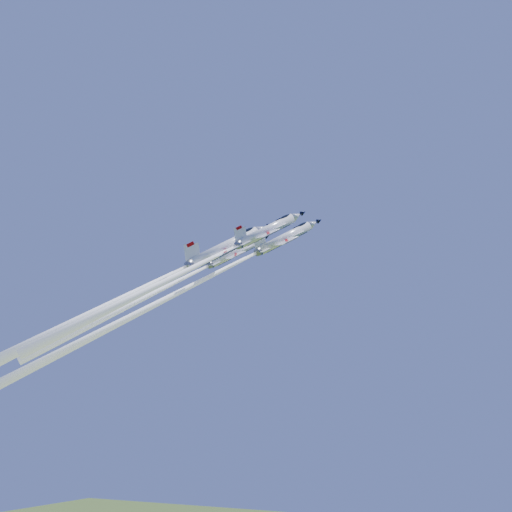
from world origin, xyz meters
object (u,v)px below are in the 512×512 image
at_px(jet_left, 161,289).
at_px(jet_right, 183,272).
at_px(jet_lead, 184,290).
at_px(jet_slot, 151,284).

xyz_separation_m(jet_left, jet_right, (9.58, -7.21, 0.41)).
distance_m(jet_lead, jet_left, 6.05).
bearing_deg(jet_left, jet_right, 4.23).
bearing_deg(jet_lead, jet_slot, -63.46).
bearing_deg(jet_right, jet_left, -175.77).
bearing_deg(jet_left, jet_lead, 29.01).
distance_m(jet_left, jet_right, 12.00).
relative_size(jet_lead, jet_right, 1.22).
height_order(jet_left, jet_slot, jet_left).
distance_m(jet_right, jet_slot, 5.95).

